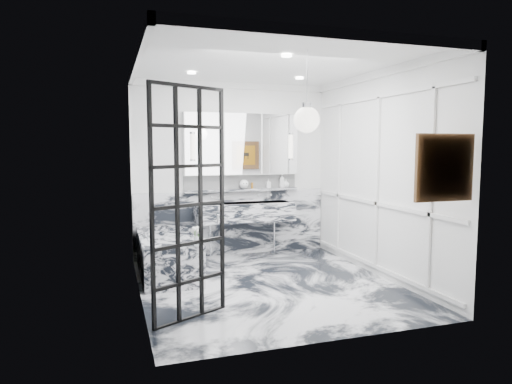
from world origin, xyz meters
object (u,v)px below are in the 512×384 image
object	(u,v)px
mirror_cabinet	(242,144)
crittall_door	(189,205)
trough_sink	(245,212)
bathtub	(167,255)

from	to	relation	value
mirror_cabinet	crittall_door	bearing A→B (deg)	-116.80
trough_sink	bathtub	distance (m)	1.55
crittall_door	trough_sink	world-z (taller)	crittall_door
crittall_door	trough_sink	bearing A→B (deg)	34.16
crittall_door	bathtub	size ratio (longest dim) A/B	1.44
crittall_door	mirror_cabinet	world-z (taller)	crittall_door
trough_sink	mirror_cabinet	world-z (taller)	mirror_cabinet
trough_sink	mirror_cabinet	size ratio (longest dim) A/B	0.84
mirror_cabinet	bathtub	bearing A→B (deg)	-147.94
trough_sink	mirror_cabinet	bearing A→B (deg)	90.00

